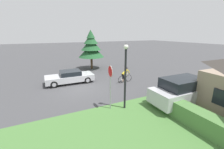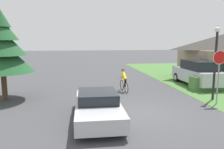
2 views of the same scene
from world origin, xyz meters
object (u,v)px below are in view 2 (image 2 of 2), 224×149
at_px(cyclist, 124,81).
at_px(street_lamp, 216,55).
at_px(parked_suv_right, 198,73).
at_px(stop_sign, 219,66).
at_px(conifer_tall_near, 1,47).
at_px(sedan_left_lane, 98,106).

relative_size(cyclist, street_lamp, 0.40).
distance_m(cyclist, parked_suv_right, 6.14).
bearing_deg(parked_suv_right, stop_sign, 162.31).
xyz_separation_m(stop_sign, conifer_tall_near, (-11.69, 2.65, 0.99)).
relative_size(sedan_left_lane, street_lamp, 1.09).
bearing_deg(stop_sign, conifer_tall_near, -7.73).
bearing_deg(stop_sign, parked_suv_right, -103.72).
height_order(sedan_left_lane, conifer_tall_near, conifer_tall_near).
bearing_deg(street_lamp, conifer_tall_near, 171.67).
bearing_deg(parked_suv_right, street_lamp, 163.03).
distance_m(cyclist, street_lamp, 5.83).
bearing_deg(street_lamp, parked_suv_right, 71.97).
xyz_separation_m(sedan_left_lane, street_lamp, (6.98, 2.24, 2.00)).
bearing_deg(sedan_left_lane, parked_suv_right, -51.85).
distance_m(stop_sign, street_lamp, 1.09).
bearing_deg(cyclist, conifer_tall_near, 91.89).
bearing_deg(cyclist, stop_sign, -136.87).
height_order(cyclist, conifer_tall_near, conifer_tall_near).
xyz_separation_m(parked_suv_right, stop_sign, (-1.65, -4.87, 1.11)).
distance_m(sedan_left_lane, conifer_tall_near, 6.91).
height_order(parked_suv_right, conifer_tall_near, conifer_tall_near).
distance_m(sedan_left_lane, cyclist, 5.55).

